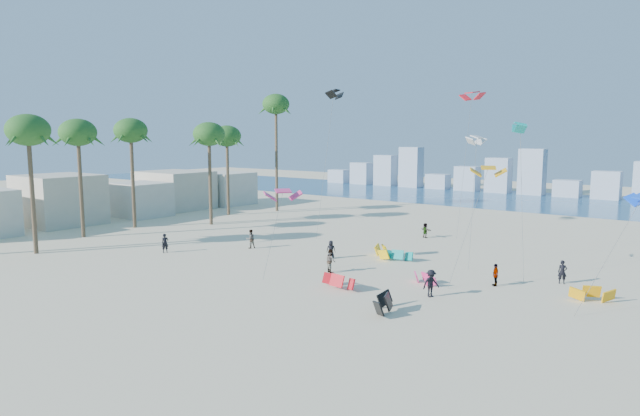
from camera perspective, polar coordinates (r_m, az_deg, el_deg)
The scene contains 10 objects.
ground at distance 39.57m, azimuth -18.03°, elevation -8.54°, with size 220.00×220.00×0.00m, color beige.
ocean at distance 99.09m, azimuth 18.64°, elevation 0.90°, with size 220.00×220.00×0.00m, color navy.
kitesurfer_near at distance 52.59m, azimuth -15.79°, elevation -3.53°, with size 0.64×0.42×1.76m, color black.
kitesurfer_mid at distance 43.41m, azimuth 1.10°, elevation -5.50°, with size 0.89×0.69×1.84m, color gray.
kitesurfers_far at distance 46.49m, azimuth 7.41°, elevation -4.77°, with size 27.85×20.56×1.85m.
grounded_kites at distance 41.31m, azimuth 9.53°, elevation -6.93°, with size 20.43×16.37×1.00m.
flying_kites at distance 49.63m, azimuth 14.39°, elevation 7.59°, with size 35.88×30.95×16.02m.
palm_row at distance 65.43m, azimuth -17.76°, elevation 7.85°, with size 9.20×44.80×16.57m.
beachfront_buildings at distance 78.10m, azimuth -19.61°, elevation 1.16°, with size 11.50×43.00×6.00m.
distant_skyline at distance 108.65m, azimuth 19.83°, elevation 3.03°, with size 85.00×3.00×8.40m.
Camera 1 is at (31.58, -21.32, 10.66)m, focal length 30.81 mm.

